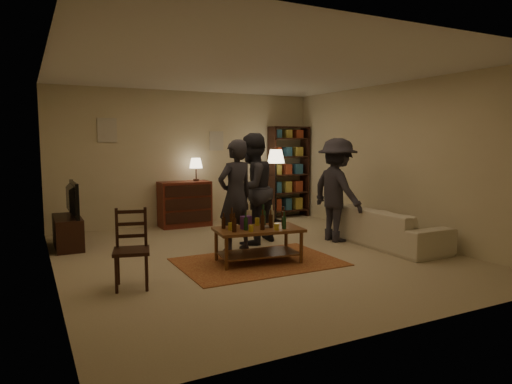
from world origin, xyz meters
TOP-DOWN VIEW (x-y plane):
  - floor at (0.00, 0.00)m, footprint 6.00×6.00m
  - room_shell at (-0.65, 2.98)m, footprint 6.00×6.00m
  - rug at (-0.15, -0.38)m, footprint 2.20×1.50m
  - coffee_table at (-0.16, -0.38)m, footprint 1.27×0.80m
  - dining_chair at (-1.95, -0.65)m, footprint 0.49×0.49m
  - tv_stand at (-2.44, 1.80)m, footprint 0.40×1.00m
  - dresser at (-0.19, 2.71)m, footprint 1.00×0.50m
  - bookshelf at (2.25, 2.78)m, footprint 0.90×0.34m
  - floor_lamp at (1.68, 2.35)m, footprint 0.36×0.36m
  - sofa at (2.20, -0.40)m, footprint 0.81×2.08m
  - person_left at (-0.15, 0.37)m, footprint 0.71×0.55m
  - person_right at (0.31, 0.74)m, footprint 1.10×1.00m
  - person_by_sofa at (1.69, 0.26)m, footprint 0.69×1.15m

SIDE VIEW (x-z plane):
  - floor at x=0.00m, z-range 0.00..0.00m
  - rug at x=-0.15m, z-range 0.00..0.01m
  - sofa at x=2.20m, z-range 0.00..0.61m
  - tv_stand at x=-2.44m, z-range -0.14..0.91m
  - coffee_table at x=-0.16m, z-range 0.01..0.84m
  - dresser at x=-0.19m, z-range -0.20..1.16m
  - dining_chair at x=-1.95m, z-range 0.02..0.96m
  - person_left at x=-0.15m, z-range 0.00..1.72m
  - person_by_sofa at x=1.69m, z-range 0.00..1.75m
  - person_right at x=0.31m, z-range 0.00..1.83m
  - bookshelf at x=2.25m, z-range 0.03..2.04m
  - floor_lamp at x=1.68m, z-range 0.52..2.04m
  - room_shell at x=-0.65m, z-range -1.19..4.81m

